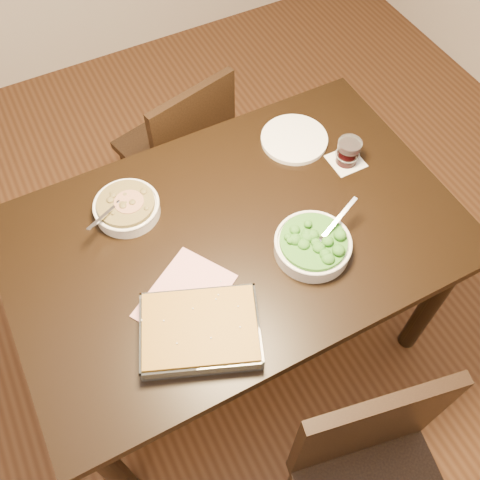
# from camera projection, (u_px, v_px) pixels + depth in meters

# --- Properties ---
(ground) EXTENTS (4.00, 4.00, 0.00)m
(ground) POSITION_uv_depth(u_px,v_px,m) (236.00, 331.00, 2.29)
(ground) COLOR #412312
(ground) RESTS_ON ground
(table) EXTENTS (1.40, 0.90, 0.75)m
(table) POSITION_uv_depth(u_px,v_px,m) (235.00, 249.00, 1.74)
(table) COLOR black
(table) RESTS_ON ground
(magazine_a) EXTENTS (0.33, 0.31, 0.01)m
(magazine_a) POSITION_uv_depth(u_px,v_px,m) (185.00, 296.00, 1.54)
(magazine_a) COLOR #BE364E
(magazine_a) RESTS_ON table
(coaster) EXTENTS (0.11, 0.11, 0.00)m
(coaster) POSITION_uv_depth(u_px,v_px,m) (346.00, 161.00, 1.82)
(coaster) COLOR white
(coaster) RESTS_ON table
(stew_bowl) EXTENTS (0.21, 0.21, 0.08)m
(stew_bowl) POSITION_uv_depth(u_px,v_px,m) (127.00, 207.00, 1.68)
(stew_bowl) COLOR white
(stew_bowl) RESTS_ON table
(broccoli_bowl) EXTENTS (0.26, 0.23, 0.09)m
(broccoli_bowl) POSITION_uv_depth(u_px,v_px,m) (313.00, 245.00, 1.60)
(broccoli_bowl) COLOR white
(broccoli_bowl) RESTS_ON table
(baking_dish) EXTENTS (0.39, 0.34, 0.06)m
(baking_dish) POSITION_uv_depth(u_px,v_px,m) (200.00, 330.00, 1.45)
(baking_dish) COLOR silver
(baking_dish) RESTS_ON table
(wine_tumbler) EXTENTS (0.08, 0.08, 0.09)m
(wine_tumbler) POSITION_uv_depth(u_px,v_px,m) (348.00, 151.00, 1.78)
(wine_tumbler) COLOR black
(wine_tumbler) RESTS_ON coaster
(dinner_plate) EXTENTS (0.23, 0.23, 0.02)m
(dinner_plate) POSITION_uv_depth(u_px,v_px,m) (294.00, 139.00, 1.87)
(dinner_plate) COLOR white
(dinner_plate) RESTS_ON table
(chair_far) EXTENTS (0.47, 0.47, 0.83)m
(chair_far) POSITION_uv_depth(u_px,v_px,m) (182.00, 147.00, 2.25)
(chair_far) COLOR black
(chair_far) RESTS_ON ground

